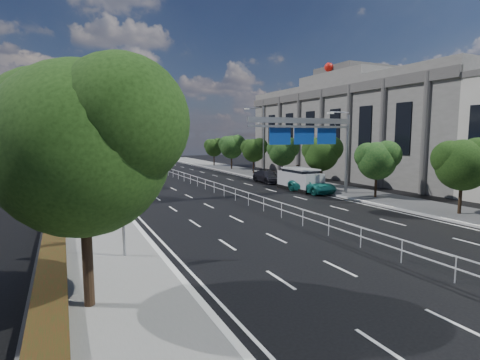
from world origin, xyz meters
TOP-DOWN VIEW (x-y plane):
  - ground at (0.00, 0.00)m, footprint 160.00×160.00m
  - sidewalk_near at (-11.50, 0.00)m, footprint 5.00×140.00m
  - sidewalk_far at (11.50, 0.00)m, footprint 5.00×140.00m
  - kerb_near at (-9.00, 0.00)m, footprint 0.25×140.00m
  - kerb_far at (9.00, 0.00)m, footprint 0.25×140.00m
  - median_fence at (0.00, 22.50)m, footprint 0.05×85.00m
  - hedge_near at (-13.30, 5.00)m, footprint 1.00×36.00m
  - toilet_sign at (-10.95, 0.00)m, footprint 1.62×0.18m
  - overhead_gantry at (6.74, 10.05)m, footprint 10.24×0.38m
  - streetlight_far at (10.50, 26.00)m, footprint 2.78×2.40m
  - civic_hall at (23.72, 22.00)m, footprint 14.40×36.00m
  - near_tree_big at (-12.13, -4.53)m, footprint 5.72×5.33m
  - near_tree_back at (-11.94, 17.97)m, footprint 4.84×4.51m
  - far_tree_b at (11.25, -0.52)m, footprint 3.74×3.49m
  - far_tree_c at (11.24, 6.98)m, footprint 3.52×3.28m
  - far_tree_d at (11.25, 14.48)m, footprint 3.85×3.59m
  - far_tree_e at (11.25, 21.98)m, footprint 3.63×3.38m
  - far_tree_f at (11.24, 29.48)m, footprint 3.52×3.28m
  - far_tree_g at (11.25, 36.98)m, footprint 3.96×3.69m
  - far_tree_h at (11.24, 44.48)m, footprint 3.41×3.18m
  - white_minivan at (-5.68, 22.83)m, footprint 1.87×4.19m
  - red_bus at (-7.21, 38.37)m, footprint 2.78×11.52m
  - near_car_silver at (-5.71, 34.09)m, footprint 2.41×4.89m
  - near_car_dark at (-7.05, 51.30)m, footprint 1.76×4.76m
  - silver_minivan at (8.30, 14.00)m, footprint 2.28×5.24m
  - parked_car_teal at (8.30, 12.00)m, footprint 2.77×5.19m
  - parked_car_dark at (8.30, 20.51)m, footprint 2.20×4.94m
  - pedestrian_a at (11.32, 15.32)m, footprint 0.69×0.60m
  - pedestrian_b at (11.36, 19.07)m, footprint 0.91×0.72m

SIDE VIEW (x-z plane):
  - ground at x=0.00m, z-range 0.00..0.00m
  - sidewalk_near at x=-11.50m, z-range 0.00..0.14m
  - sidewalk_far at x=11.50m, z-range 0.00..0.14m
  - kerb_near at x=-9.00m, z-range -0.01..0.15m
  - kerb_far at x=9.00m, z-range -0.01..0.15m
  - hedge_near at x=-13.30m, z-range 0.14..0.58m
  - median_fence at x=0.00m, z-range 0.01..1.04m
  - parked_car_teal at x=8.30m, z-range 0.00..1.39m
  - parked_car_dark at x=8.30m, z-range 0.00..1.41m
  - near_car_dark at x=-7.05m, z-range 0.00..1.55m
  - near_car_silver at x=-5.71m, z-range 0.00..1.60m
  - white_minivan at x=-5.68m, z-range -0.02..1.79m
  - pedestrian_a at x=11.32m, z-range 0.14..1.75m
  - silver_minivan at x=8.30m, z-range -0.02..2.15m
  - pedestrian_b at x=11.36m, z-range 0.14..2.01m
  - red_bus at x=-7.21m, z-range 0.07..3.51m
  - toilet_sign at x=-10.95m, z-range 0.77..5.11m
  - far_tree_h at x=11.24m, z-range 0.97..5.88m
  - far_tree_c at x=11.24m, z-range 0.95..5.90m
  - far_tree_f at x=11.24m, z-range 0.98..6.00m
  - far_tree_e at x=11.25m, z-range 0.99..6.12m
  - far_tree_b at x=11.25m, z-range 1.01..6.24m
  - far_tree_d at x=11.25m, z-range 1.02..6.36m
  - far_tree_g at x=11.25m, z-range 1.03..6.48m
  - near_tree_back at x=-11.94m, z-range 1.27..7.96m
  - streetlight_far at x=10.50m, z-range 0.71..9.71m
  - near_tree_big at x=-12.13m, z-range 1.42..9.13m
  - overhead_gantry at x=6.74m, z-range 1.88..9.33m
  - civic_hall at x=23.72m, z-range -0.91..13.44m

